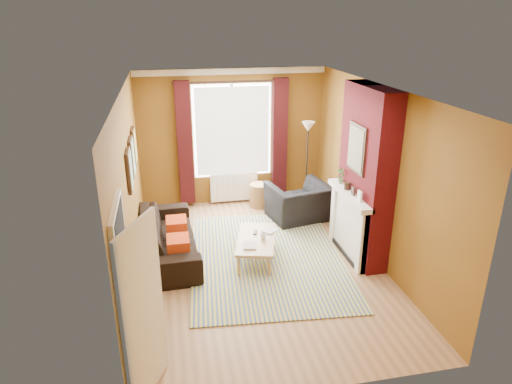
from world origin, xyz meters
TOP-DOWN VIEW (x-y plane):
  - ground at (0.00, 0.00)m, footprint 5.50×5.50m
  - room_walls at (0.64, 0.27)m, footprint 3.82×5.54m
  - striped_rug at (0.16, 0.15)m, footprint 2.74×3.61m
  - sofa at (-1.42, 0.60)m, footprint 0.97×2.29m
  - armchair at (1.11, 1.53)m, footprint 1.28×1.17m
  - coffee_table at (-0.02, 0.14)m, footprint 0.86×1.28m
  - wicker_stool at (0.48, 2.33)m, footprint 0.51×0.51m
  - floor_lamp at (1.44, 2.15)m, footprint 0.32×0.32m
  - book_a at (-0.26, -0.09)m, footprint 0.25×0.30m
  - book_b at (0.20, 0.43)m, footprint 0.33×0.32m
  - mug at (0.08, 0.08)m, footprint 0.13×0.13m
  - tv_remote at (0.00, 0.33)m, footprint 0.10×0.17m

SIDE VIEW (x-z plane):
  - ground at x=0.00m, z-range 0.00..0.00m
  - striped_rug at x=0.16m, z-range 0.00..0.02m
  - wicker_stool at x=0.48m, z-range 0.00..0.49m
  - sofa at x=-1.42m, z-range 0.00..0.66m
  - coffee_table at x=-0.02m, z-range 0.15..0.54m
  - armchair at x=1.11m, z-range 0.00..0.72m
  - book_b at x=0.20m, z-range 0.39..0.41m
  - tv_remote at x=0.00m, z-range 0.39..0.41m
  - book_a at x=-0.26m, z-range 0.39..0.42m
  - mug at x=0.08m, z-range 0.39..0.48m
  - room_walls at x=0.64m, z-range -0.03..2.80m
  - floor_lamp at x=1.44m, z-range 0.52..2.32m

